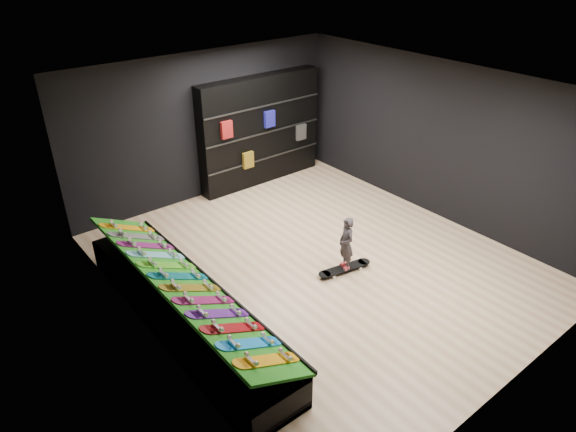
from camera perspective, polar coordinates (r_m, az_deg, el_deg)
floor at (r=8.84m, az=3.36°, el=-5.18°), size 6.00×7.00×0.01m
ceiling at (r=7.57m, az=4.02°, el=13.95°), size 6.00×7.00×0.01m
wall_back at (r=10.74m, az=-9.12°, el=9.85°), size 6.00×0.02×3.00m
wall_front at (r=6.34m, az=25.52°, el=-7.34°), size 6.00×0.02×3.00m
wall_left at (r=6.68m, az=-15.87°, el=-3.41°), size 0.02×7.00×3.00m
wall_right at (r=10.21m, az=16.39°, el=8.02°), size 0.02×7.00×3.00m
display_rack at (r=7.54m, az=-11.46°, el=-10.35°), size 0.90×4.50×0.50m
turf_ramp at (r=7.27m, az=-11.46°, el=-7.39°), size 0.92×4.50×0.46m
back_shelving at (r=11.32m, az=-3.12°, el=9.47°), size 2.95×0.34×2.36m
floor_skateboard at (r=8.62m, az=6.30°, el=-5.92°), size 1.00×0.40×0.09m
child at (r=8.44m, az=6.42°, el=-4.13°), size 0.21×0.25×0.56m
display_board_0 at (r=6.00m, az=-2.32°, el=-15.73°), size 0.93×0.22×0.50m
display_board_1 at (r=6.20m, az=-4.29°, el=-13.95°), size 0.93×0.22×0.50m
display_board_2 at (r=6.42m, az=-6.10°, el=-12.27°), size 0.93×0.22×0.50m
display_board_3 at (r=6.65m, az=-7.76°, el=-10.70°), size 0.93×0.22×0.50m
display_board_4 at (r=6.89m, az=-9.30°, el=-9.22°), size 0.93×0.22×0.50m
display_board_5 at (r=7.14m, az=-10.73°, el=-7.84°), size 0.93×0.22×0.50m
display_board_6 at (r=7.39m, az=-12.04°, el=-6.55°), size 0.93×0.22×0.50m
display_board_7 at (r=7.65m, az=-13.26°, el=-5.34°), size 0.93×0.22×0.50m
display_board_8 at (r=7.92m, az=-14.40°, el=-4.21°), size 0.93×0.22×0.50m
display_board_9 at (r=8.20m, az=-15.46°, el=-3.15°), size 0.93×0.22×0.50m
display_board_10 at (r=8.48m, az=-16.44°, el=-2.17°), size 0.93×0.22×0.50m
display_board_11 at (r=8.76m, az=-17.37°, el=-1.24°), size 0.93×0.22×0.50m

